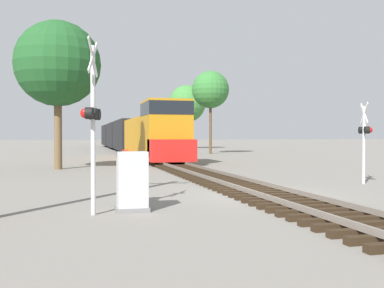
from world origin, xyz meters
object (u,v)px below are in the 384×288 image
Objects in this scene: freight_train at (126,136)px; tree_mid_background at (210,90)px; crossing_signal_far at (365,135)px; tree_far_right at (58,64)px; tree_deep_background at (187,104)px; crossing_signal_near at (92,117)px; relay_cabinet at (132,182)px.

tree_mid_background reaches higher than freight_train.
crossing_signal_far is (5.65, -41.88, 0.06)m from freight_train.
tree_mid_background is at bearing 51.97° from tree_far_right.
tree_mid_background is at bearing -96.16° from tree_deep_background.
crossing_signal_near is at bearing 129.62° from crossing_signal_far.
crossing_signal_near is 12.35m from crossing_signal_far.
crossing_signal_far is (11.40, 4.73, -0.44)m from crossing_signal_near.
crossing_signal_far is at bearing -95.01° from tree_mid_background.
tree_far_right is 0.91× the size of tree_deep_background.
relay_cabinet is 0.18× the size of tree_far_right.
tree_far_right reaches higher than freight_train.
tree_deep_background is (15.23, 55.77, 6.18)m from relay_cabinet.
crossing_signal_far is at bearing 23.17° from relay_cabinet.
freight_train reaches higher than relay_cabinet.
tree_far_right reaches higher than relay_cabinet.
freight_train is 6.86× the size of tree_far_right.
relay_cabinet is (1.07, 0.30, -1.73)m from crossing_signal_near.
tree_far_right reaches higher than crossing_signal_near.
tree_mid_background reaches higher than relay_cabinet.
freight_train is at bearing -138.08° from tree_deep_background.
tree_mid_background is (2.78, 31.75, 5.08)m from crossing_signal_far.
crossing_signal_near is at bearing -97.04° from freight_train.
crossing_signal_near is 0.49× the size of tree_mid_background.
freight_train is 17.85× the size of crossing_signal_far.
tree_deep_background reaches higher than relay_cabinet.
freight_train is 31.31m from tree_far_right.
tree_mid_background reaches higher than crossing_signal_far.
tree_deep_background is (10.54, 9.47, 4.96)m from freight_train.
relay_cabinet is at bearing -95.78° from freight_train.
crossing_signal_near is 0.50× the size of tree_far_right.
tree_far_right is (-1.47, 16.46, 3.82)m from crossing_signal_near.
relay_cabinet is at bearing -81.08° from tree_far_right.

